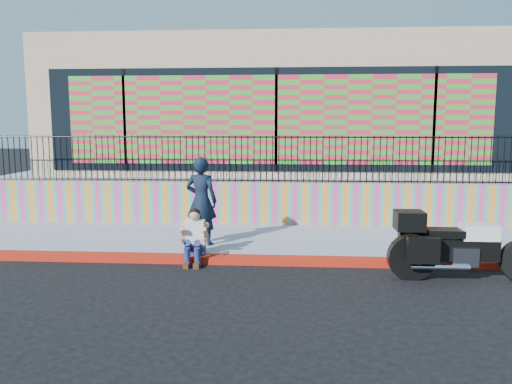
{
  "coord_description": "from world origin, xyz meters",
  "views": [
    {
      "loc": [
        0.4,
        -9.55,
        2.74
      ],
      "look_at": [
        -0.35,
        1.2,
        1.27
      ],
      "focal_mm": 35.0,
      "sensor_mm": 36.0,
      "label": 1
    }
  ],
  "objects": [
    {
      "name": "ground",
      "position": [
        0.0,
        0.0,
        0.0
      ],
      "size": [
        90.0,
        90.0,
        0.0
      ],
      "primitive_type": "plane",
      "color": "black",
      "rests_on": "ground"
    },
    {
      "name": "elevated_platform",
      "position": [
        0.0,
        8.35,
        0.62
      ],
      "size": [
        16.0,
        10.0,
        1.25
      ],
      "primitive_type": "cube",
      "color": "#9096AD",
      "rests_on": "ground"
    },
    {
      "name": "metal_fence",
      "position": [
        0.0,
        3.25,
        1.85
      ],
      "size": [
        15.8,
        0.04,
        1.2
      ],
      "primitive_type": null,
      "color": "black",
      "rests_on": "mural_wall"
    },
    {
      "name": "sidewalk",
      "position": [
        0.0,
        1.65,
        0.07
      ],
      "size": [
        16.0,
        3.0,
        0.15
      ],
      "primitive_type": "cube",
      "color": "#9096AD",
      "rests_on": "ground"
    },
    {
      "name": "red_curb",
      "position": [
        0.0,
        0.0,
        0.07
      ],
      "size": [
        16.0,
        0.3,
        0.15
      ],
      "primitive_type": "cube",
      "color": "red",
      "rests_on": "ground"
    },
    {
      "name": "mural_wall",
      "position": [
        0.0,
        3.25,
        0.7
      ],
      "size": [
        16.0,
        0.2,
        1.1
      ],
      "primitive_type": "cube",
      "color": "#E43C88",
      "rests_on": "sidewalk"
    },
    {
      "name": "police_motorcycle",
      "position": [
        3.45,
        -0.77,
        0.69
      ],
      "size": [
        2.63,
        0.87,
        1.64
      ],
      "color": "black",
      "rests_on": "ground"
    },
    {
      "name": "storefront_building",
      "position": [
        0.0,
        8.13,
        3.25
      ],
      "size": [
        14.0,
        8.06,
        4.0
      ],
      "color": "tan",
      "rests_on": "elevated_platform"
    },
    {
      "name": "seated_man",
      "position": [
        -1.48,
        -0.09,
        0.45
      ],
      "size": [
        0.54,
        0.71,
        1.06
      ],
      "color": "navy",
      "rests_on": "ground"
    },
    {
      "name": "police_officer",
      "position": [
        -1.51,
        0.94,
        1.1
      ],
      "size": [
        0.77,
        0.59,
        1.9
      ],
      "primitive_type": "imported",
      "rotation": [
        0.0,
        0.0,
        2.93
      ],
      "color": "black",
      "rests_on": "sidewalk"
    }
  ]
}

